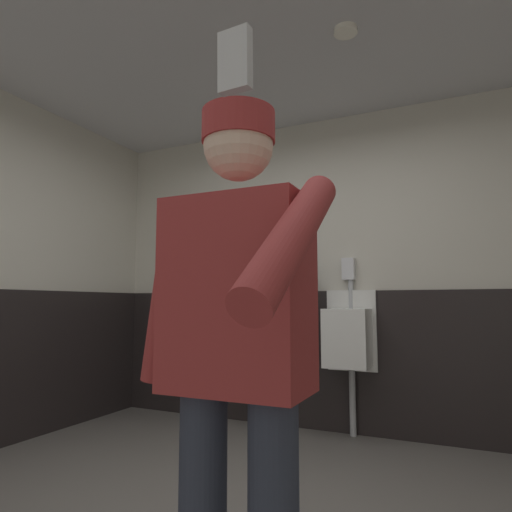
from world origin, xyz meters
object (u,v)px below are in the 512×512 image
object	(u,v)px
soap_dispenser	(348,269)
urinal_left	(262,334)
urinal_middle	(349,337)
cell_phone	(235,61)
person	(236,337)

from	to	relation	value
soap_dispenser	urinal_left	bearing A→B (deg)	-170.76
urinal_middle	cell_phone	bearing A→B (deg)	-80.59
urinal_left	person	bearing A→B (deg)	-67.71
urinal_left	person	world-z (taller)	person
urinal_middle	person	xyz separation A→B (m)	(0.22, -2.37, 0.17)
urinal_left	soap_dispenser	distance (m)	0.92
urinal_left	urinal_middle	xyz separation A→B (m)	(0.75, 0.00, 0.00)
person	cell_phone	xyz separation A→B (m)	(0.25, -0.50, 0.52)
person	soap_dispenser	distance (m)	2.53
urinal_left	urinal_middle	size ratio (longest dim) A/B	1.00
person	urinal_left	bearing A→B (deg)	112.29
urinal_middle	cell_phone	world-z (taller)	cell_phone
soap_dispenser	person	bearing A→B (deg)	-84.54
urinal_middle	soap_dispenser	xyz separation A→B (m)	(-0.02, 0.12, 0.55)
urinal_left	soap_dispenser	world-z (taller)	soap_dispenser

